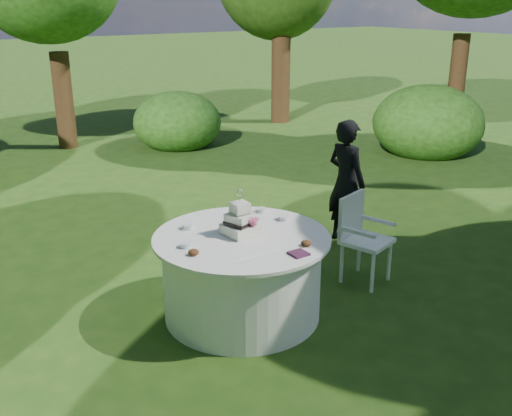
# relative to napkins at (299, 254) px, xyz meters

# --- Properties ---
(ground) EXTENTS (80.00, 80.00, 0.00)m
(ground) POSITION_rel_napkins_xyz_m (-0.17, 0.59, -0.78)
(ground) COLOR #1D3D10
(ground) RESTS_ON ground
(napkins) EXTENTS (0.14, 0.14, 0.02)m
(napkins) POSITION_rel_napkins_xyz_m (0.00, 0.00, 0.00)
(napkins) COLOR #481F3B
(napkins) RESTS_ON table
(feather_plume) EXTENTS (0.48, 0.07, 0.01)m
(feather_plume) POSITION_rel_napkins_xyz_m (-0.32, 0.16, -0.00)
(feather_plume) COLOR white
(feather_plume) RESTS_ON table
(guest) EXTENTS (0.39, 0.56, 1.46)m
(guest) POSITION_rel_napkins_xyz_m (1.76, 1.40, -0.05)
(guest) COLOR black
(guest) RESTS_ON ground
(table) EXTENTS (1.56, 1.56, 0.77)m
(table) POSITION_rel_napkins_xyz_m (-0.17, 0.59, -0.39)
(table) COLOR white
(table) RESTS_ON ground
(cake) EXTENTS (0.30, 0.30, 0.41)m
(cake) POSITION_rel_napkins_xyz_m (-0.16, 0.63, 0.10)
(cake) COLOR white
(cake) RESTS_ON table
(chair) EXTENTS (0.54, 0.54, 0.90)m
(chair) POSITION_rel_napkins_xyz_m (1.20, 0.55, -0.26)
(chair) COLOR white
(chair) RESTS_ON ground
(votives) EXTENTS (1.16, 0.47, 0.04)m
(votives) POSITION_rel_napkins_xyz_m (-0.13, 0.84, 0.01)
(votives) COLOR white
(votives) RESTS_ON table
(petal_cups) EXTENTS (0.96, 0.45, 0.05)m
(petal_cups) POSITION_rel_napkins_xyz_m (-0.28, 0.28, 0.02)
(petal_cups) COLOR #562D16
(petal_cups) RESTS_ON table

